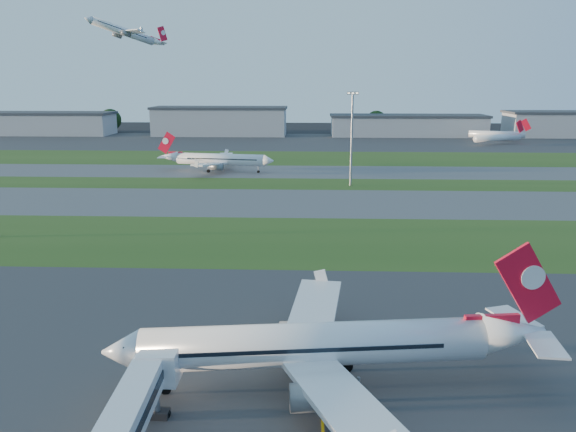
# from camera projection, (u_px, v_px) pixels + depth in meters

# --- Properties ---
(ground) EXTENTS (700.00, 700.00, 0.00)m
(ground) POSITION_uv_depth(u_px,v_px,m) (269.00, 392.00, 53.04)
(ground) COLOR black
(ground) RESTS_ON ground
(apron_near) EXTENTS (300.00, 70.00, 0.01)m
(apron_near) POSITION_uv_depth(u_px,v_px,m) (269.00, 392.00, 53.04)
(apron_near) COLOR #333335
(apron_near) RESTS_ON ground
(grass_strip_a) EXTENTS (300.00, 34.00, 0.01)m
(grass_strip_a) POSITION_uv_depth(u_px,v_px,m) (289.00, 240.00, 103.54)
(grass_strip_a) COLOR #2E4E1A
(grass_strip_a) RESTS_ON ground
(taxiway_a) EXTENTS (300.00, 32.00, 0.01)m
(taxiway_a) POSITION_uv_depth(u_px,v_px,m) (295.00, 202.00, 135.59)
(taxiway_a) COLOR #515154
(taxiway_a) RESTS_ON ground
(grass_strip_b) EXTENTS (300.00, 18.00, 0.01)m
(grass_strip_b) POSITION_uv_depth(u_px,v_px,m) (297.00, 184.00, 159.87)
(grass_strip_b) COLOR #2E4E1A
(grass_strip_b) RESTS_ON ground
(taxiway_b) EXTENTS (300.00, 26.00, 0.01)m
(taxiway_b) POSITION_uv_depth(u_px,v_px,m) (299.00, 172.00, 181.24)
(taxiway_b) COLOR #515154
(taxiway_b) RESTS_ON ground
(grass_strip_c) EXTENTS (300.00, 40.00, 0.01)m
(grass_strip_c) POSITION_uv_depth(u_px,v_px,m) (301.00, 158.00, 213.29)
(grass_strip_c) COLOR #2E4E1A
(grass_strip_c) RESTS_ON ground
(apron_far) EXTENTS (400.00, 80.00, 0.01)m
(apron_far) POSITION_uv_depth(u_px,v_px,m) (303.00, 141.00, 271.56)
(apron_far) COLOR #333335
(apron_far) RESTS_ON ground
(yellow_line) EXTENTS (0.25, 60.00, 0.02)m
(yellow_line) POSITION_uv_depth(u_px,v_px,m) (322.00, 393.00, 52.84)
(yellow_line) COLOR gold
(yellow_line) RESTS_ON ground
(airliner_parked) EXTENTS (39.96, 33.72, 12.49)m
(airliner_parked) POSITION_uv_depth(u_px,v_px,m) (318.00, 345.00, 52.85)
(airliner_parked) COLOR white
(airliner_parked) RESTS_ON ground
(airliner_taxiing) EXTENTS (35.71, 30.07, 11.20)m
(airliner_taxiing) POSITION_uv_depth(u_px,v_px,m) (220.00, 160.00, 180.51)
(airliner_taxiing) COLOR white
(airliner_taxiing) RESTS_ON ground
(airliner_departing) EXTENTS (28.69, 25.12, 11.01)m
(airliner_departing) POSITION_uv_depth(u_px,v_px,m) (124.00, 32.00, 249.07)
(airliner_departing) COLOR white
(mini_jet_near) EXTENTS (26.46, 14.27, 9.48)m
(mini_jet_near) POSITION_uv_depth(u_px,v_px,m) (498.00, 138.00, 257.30)
(mini_jet_near) COLOR white
(mini_jet_near) RESTS_ON ground
(mini_jet_far) EXTENTS (28.30, 8.71, 9.48)m
(mini_jet_far) POSITION_uv_depth(u_px,v_px,m) (497.00, 134.00, 273.77)
(mini_jet_far) COLOR white
(mini_jet_far) RESTS_ON ground
(light_mast_centre) EXTENTS (3.20, 0.70, 25.80)m
(light_mast_centre) POSITION_uv_depth(u_px,v_px,m) (352.00, 133.00, 153.86)
(light_mast_centre) COLOR gray
(light_mast_centre) RESTS_ON ground
(hangar_far_west) EXTENTS (91.80, 23.00, 12.20)m
(hangar_far_west) POSITION_uv_depth(u_px,v_px,m) (29.00, 123.00, 305.15)
(hangar_far_west) COLOR #989AA0
(hangar_far_west) RESTS_ON ground
(hangar_west) EXTENTS (71.40, 23.00, 15.20)m
(hangar_west) POSITION_uv_depth(u_px,v_px,m) (220.00, 121.00, 300.68)
(hangar_west) COLOR #989AA0
(hangar_west) RESTS_ON ground
(hangar_east) EXTENTS (81.60, 23.00, 11.20)m
(hangar_east) POSITION_uv_depth(u_px,v_px,m) (408.00, 125.00, 297.22)
(hangar_east) COLOR #989AA0
(hangar_east) RESTS_ON ground
(tree_west) EXTENTS (12.10, 12.10, 13.20)m
(tree_west) POSITION_uv_depth(u_px,v_px,m) (110.00, 120.00, 317.92)
(tree_west) COLOR black
(tree_west) RESTS_ON ground
(tree_mid_west) EXTENTS (9.90, 9.90, 10.80)m
(tree_mid_west) POSITION_uv_depth(u_px,v_px,m) (268.00, 123.00, 310.80)
(tree_mid_west) COLOR black
(tree_mid_west) RESTS_ON ground
(tree_mid_east) EXTENTS (11.55, 11.55, 12.60)m
(tree_mid_east) POSITION_uv_depth(u_px,v_px,m) (376.00, 121.00, 311.13)
(tree_mid_east) COLOR black
(tree_mid_east) RESTS_ON ground
(tree_east) EXTENTS (10.45, 10.45, 11.40)m
(tree_east) POSITION_uv_depth(u_px,v_px,m) (514.00, 123.00, 306.39)
(tree_east) COLOR black
(tree_east) RESTS_ON ground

